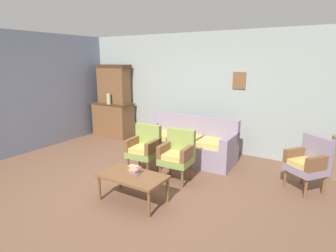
{
  "coord_description": "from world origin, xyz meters",
  "views": [
    {
      "loc": [
        2.71,
        -3.31,
        2.09
      ],
      "look_at": [
        0.04,
        1.05,
        0.85
      ],
      "focal_mm": 29.36,
      "sensor_mm": 36.0,
      "label": 1
    }
  ],
  "objects_px": {
    "side_cabinet": "(113,120)",
    "coffee_table": "(133,178)",
    "armchair_near_couch_end": "(177,153)",
    "vase_on_cabinet": "(109,99)",
    "wingback_chair_by_fireplace": "(309,161)",
    "book_stack_on_table": "(135,170)",
    "floor_vase_by_wall": "(336,158)",
    "floral_couch": "(188,144)",
    "armchair_by_doorway": "(144,147)"
  },
  "relations": [
    {
      "from": "side_cabinet",
      "to": "coffee_table",
      "type": "relative_size",
      "value": 1.16
    },
    {
      "from": "coffee_table",
      "to": "armchair_near_couch_end",
      "type": "bearing_deg",
      "value": 79.03
    },
    {
      "from": "vase_on_cabinet",
      "to": "wingback_chair_by_fireplace",
      "type": "distance_m",
      "value": 4.98
    },
    {
      "from": "coffee_table",
      "to": "book_stack_on_table",
      "type": "xyz_separation_m",
      "value": [
        -0.0,
        0.05,
        0.11
      ]
    },
    {
      "from": "book_stack_on_table",
      "to": "floor_vase_by_wall",
      "type": "distance_m",
      "value": 3.55
    },
    {
      "from": "armchair_near_couch_end",
      "to": "coffee_table",
      "type": "distance_m",
      "value": 1.03
    },
    {
      "from": "armchair_near_couch_end",
      "to": "book_stack_on_table",
      "type": "height_order",
      "value": "armchair_near_couch_end"
    },
    {
      "from": "coffee_table",
      "to": "vase_on_cabinet",
      "type": "bearing_deg",
      "value": 138.3
    },
    {
      "from": "floral_couch",
      "to": "armchair_by_doorway",
      "type": "distance_m",
      "value": 1.13
    },
    {
      "from": "armchair_by_doorway",
      "to": "armchair_near_couch_end",
      "type": "height_order",
      "value": "same"
    },
    {
      "from": "side_cabinet",
      "to": "armchair_by_doorway",
      "type": "height_order",
      "value": "side_cabinet"
    },
    {
      "from": "side_cabinet",
      "to": "floor_vase_by_wall",
      "type": "relative_size",
      "value": 1.45
    },
    {
      "from": "armchair_near_couch_end",
      "to": "wingback_chair_by_fireplace",
      "type": "distance_m",
      "value": 2.13
    },
    {
      "from": "floor_vase_by_wall",
      "to": "armchair_by_doorway",
      "type": "bearing_deg",
      "value": -153.88
    },
    {
      "from": "floral_couch",
      "to": "floor_vase_by_wall",
      "type": "distance_m",
      "value": 2.75
    },
    {
      "from": "armchair_by_doorway",
      "to": "wingback_chair_by_fireplace",
      "type": "xyz_separation_m",
      "value": [
        2.7,
        0.76,
        0.0
      ]
    },
    {
      "from": "vase_on_cabinet",
      "to": "armchair_near_couch_end",
      "type": "relative_size",
      "value": 0.32
    },
    {
      "from": "side_cabinet",
      "to": "armchair_by_doorway",
      "type": "bearing_deg",
      "value": -35.64
    },
    {
      "from": "floor_vase_by_wall",
      "to": "floral_couch",
      "type": "bearing_deg",
      "value": -170.43
    },
    {
      "from": "armchair_by_doorway",
      "to": "floor_vase_by_wall",
      "type": "distance_m",
      "value": 3.43
    },
    {
      "from": "armchair_by_doorway",
      "to": "armchair_near_couch_end",
      "type": "relative_size",
      "value": 1.0
    },
    {
      "from": "floral_couch",
      "to": "floor_vase_by_wall",
      "type": "height_order",
      "value": "floral_couch"
    },
    {
      "from": "book_stack_on_table",
      "to": "vase_on_cabinet",
      "type": "bearing_deg",
      "value": 138.89
    },
    {
      "from": "book_stack_on_table",
      "to": "floor_vase_by_wall",
      "type": "bearing_deg",
      "value": 43.66
    },
    {
      "from": "vase_on_cabinet",
      "to": "armchair_near_couch_end",
      "type": "bearing_deg",
      "value": -26.0
    },
    {
      "from": "side_cabinet",
      "to": "wingback_chair_by_fireplace",
      "type": "relative_size",
      "value": 1.28
    },
    {
      "from": "armchair_near_couch_end",
      "to": "coffee_table",
      "type": "xyz_separation_m",
      "value": [
        -0.19,
        -1.0,
        -0.12
      ]
    },
    {
      "from": "coffee_table",
      "to": "book_stack_on_table",
      "type": "bearing_deg",
      "value": 92.09
    },
    {
      "from": "floral_couch",
      "to": "floor_vase_by_wall",
      "type": "bearing_deg",
      "value": 9.57
    },
    {
      "from": "armchair_near_couch_end",
      "to": "vase_on_cabinet",
      "type": "bearing_deg",
      "value": 154.0
    },
    {
      "from": "floral_couch",
      "to": "coffee_table",
      "type": "distance_m",
      "value": 2.05
    },
    {
      "from": "armchair_near_couch_end",
      "to": "floor_vase_by_wall",
      "type": "distance_m",
      "value": 2.81
    },
    {
      "from": "side_cabinet",
      "to": "floral_couch",
      "type": "bearing_deg",
      "value": -12.03
    },
    {
      "from": "vase_on_cabinet",
      "to": "wingback_chair_by_fireplace",
      "type": "height_order",
      "value": "vase_on_cabinet"
    },
    {
      "from": "floral_couch",
      "to": "floor_vase_by_wall",
      "type": "xyz_separation_m",
      "value": [
        2.71,
        0.46,
        0.07
      ]
    },
    {
      "from": "side_cabinet",
      "to": "book_stack_on_table",
      "type": "relative_size",
      "value": 7.07
    },
    {
      "from": "side_cabinet",
      "to": "coffee_table",
      "type": "bearing_deg",
      "value": -43.35
    },
    {
      "from": "side_cabinet",
      "to": "vase_on_cabinet",
      "type": "relative_size",
      "value": 4.05
    },
    {
      "from": "armchair_by_doorway",
      "to": "armchair_near_couch_end",
      "type": "distance_m",
      "value": 0.71
    },
    {
      "from": "vase_on_cabinet",
      "to": "floral_couch",
      "type": "distance_m",
      "value": 2.7
    },
    {
      "from": "armchair_near_couch_end",
      "to": "coffee_table",
      "type": "height_order",
      "value": "armchair_near_couch_end"
    },
    {
      "from": "armchair_near_couch_end",
      "to": "coffee_table",
      "type": "bearing_deg",
      "value": -100.97
    },
    {
      "from": "vase_on_cabinet",
      "to": "wingback_chair_by_fireplace",
      "type": "relative_size",
      "value": 0.32
    },
    {
      "from": "coffee_table",
      "to": "armchair_by_doorway",
      "type": "bearing_deg",
      "value": 117.27
    },
    {
      "from": "book_stack_on_table",
      "to": "floral_couch",
      "type": "bearing_deg",
      "value": 94.04
    },
    {
      "from": "vase_on_cabinet",
      "to": "floor_vase_by_wall",
      "type": "height_order",
      "value": "vase_on_cabinet"
    },
    {
      "from": "side_cabinet",
      "to": "floral_couch",
      "type": "distance_m",
      "value": 2.68
    },
    {
      "from": "wingback_chair_by_fireplace",
      "to": "floor_vase_by_wall",
      "type": "xyz_separation_m",
      "value": [
        0.38,
        0.75,
        -0.1
      ]
    },
    {
      "from": "vase_on_cabinet",
      "to": "coffee_table",
      "type": "xyz_separation_m",
      "value": [
        2.71,
        -2.42,
        -0.7
      ]
    },
    {
      "from": "armchair_near_couch_end",
      "to": "book_stack_on_table",
      "type": "relative_size",
      "value": 5.51
    }
  ]
}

